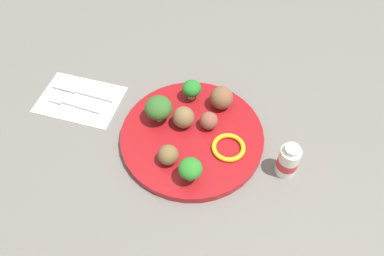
{
  "coord_description": "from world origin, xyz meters",
  "views": [
    {
      "loc": [
        -0.12,
        0.43,
        0.62
      ],
      "look_at": [
        0.0,
        0.0,
        0.04
      ],
      "focal_mm": 36.19,
      "sensor_mm": 36.0,
      "label": 1
    }
  ],
  "objects_px": {
    "meatball_near_rim": "(209,121)",
    "pepper_ring_center": "(228,147)",
    "broccoli_floret_mid_left": "(158,108)",
    "fork": "(72,103)",
    "meatball_far_rim": "(184,117)",
    "broccoli_floret_front_right": "(192,89)",
    "napkin": "(80,99)",
    "meatball_back_left": "(168,155)",
    "knife": "(80,91)",
    "plate": "(192,137)",
    "yogurt_bottle": "(288,161)",
    "broccoli_floret_mid_right": "(190,169)",
    "meatball_mid_left": "(221,98)"
  },
  "relations": [
    {
      "from": "broccoli_floret_mid_right",
      "to": "napkin",
      "type": "distance_m",
      "value": 0.31
    },
    {
      "from": "broccoli_floret_mid_left",
      "to": "fork",
      "type": "xyz_separation_m",
      "value": [
        0.19,
        0.0,
        -0.04
      ]
    },
    {
      "from": "broccoli_floret_mid_right",
      "to": "knife",
      "type": "distance_m",
      "value": 0.33
    },
    {
      "from": "broccoli_floret_mid_left",
      "to": "pepper_ring_center",
      "type": "height_order",
      "value": "broccoli_floret_mid_left"
    },
    {
      "from": "meatball_far_rim",
      "to": "yogurt_bottle",
      "type": "bearing_deg",
      "value": 168.79
    },
    {
      "from": "meatball_mid_left",
      "to": "pepper_ring_center",
      "type": "height_order",
      "value": "meatball_mid_left"
    },
    {
      "from": "broccoli_floret_mid_left",
      "to": "fork",
      "type": "distance_m",
      "value": 0.2
    },
    {
      "from": "pepper_ring_center",
      "to": "broccoli_floret_mid_right",
      "type": "bearing_deg",
      "value": 57.95
    },
    {
      "from": "broccoli_floret_mid_left",
      "to": "yogurt_bottle",
      "type": "height_order",
      "value": "yogurt_bottle"
    },
    {
      "from": "pepper_ring_center",
      "to": "fork",
      "type": "distance_m",
      "value": 0.34
    },
    {
      "from": "napkin",
      "to": "broccoli_floret_front_right",
      "type": "bearing_deg",
      "value": -165.59
    },
    {
      "from": "broccoli_floret_front_right",
      "to": "napkin",
      "type": "bearing_deg",
      "value": 14.41
    },
    {
      "from": "pepper_ring_center",
      "to": "meatball_mid_left",
      "type": "bearing_deg",
      "value": -68.83
    },
    {
      "from": "pepper_ring_center",
      "to": "fork",
      "type": "height_order",
      "value": "pepper_ring_center"
    },
    {
      "from": "broccoli_floret_mid_left",
      "to": "fork",
      "type": "relative_size",
      "value": 0.46
    },
    {
      "from": "knife",
      "to": "yogurt_bottle",
      "type": "xyz_separation_m",
      "value": [
        -0.45,
        0.07,
        0.03
      ]
    },
    {
      "from": "broccoli_floret_mid_right",
      "to": "pepper_ring_center",
      "type": "xyz_separation_m",
      "value": [
        -0.05,
        -0.08,
        -0.03
      ]
    },
    {
      "from": "napkin",
      "to": "knife",
      "type": "bearing_deg",
      "value": -68.61
    },
    {
      "from": "broccoli_floret_mid_right",
      "to": "broccoli_floret_mid_left",
      "type": "relative_size",
      "value": 0.91
    },
    {
      "from": "meatball_back_left",
      "to": "pepper_ring_center",
      "type": "bearing_deg",
      "value": -150.47
    },
    {
      "from": "plate",
      "to": "yogurt_bottle",
      "type": "bearing_deg",
      "value": 173.27
    },
    {
      "from": "meatball_back_left",
      "to": "knife",
      "type": "xyz_separation_m",
      "value": [
        0.24,
        -0.12,
        -0.03
      ]
    },
    {
      "from": "broccoli_floret_mid_right",
      "to": "meatball_near_rim",
      "type": "distance_m",
      "value": 0.12
    },
    {
      "from": "knife",
      "to": "napkin",
      "type": "bearing_deg",
      "value": 111.39
    },
    {
      "from": "broccoli_floret_front_right",
      "to": "napkin",
      "type": "height_order",
      "value": "broccoli_floret_front_right"
    },
    {
      "from": "meatball_back_left",
      "to": "knife",
      "type": "bearing_deg",
      "value": -26.57
    },
    {
      "from": "napkin",
      "to": "broccoli_floret_mid_left",
      "type": "bearing_deg",
      "value": 175.95
    },
    {
      "from": "meatball_back_left",
      "to": "knife",
      "type": "distance_m",
      "value": 0.27
    },
    {
      "from": "broccoli_floret_front_right",
      "to": "pepper_ring_center",
      "type": "distance_m",
      "value": 0.15
    },
    {
      "from": "broccoli_floret_mid_right",
      "to": "yogurt_bottle",
      "type": "relative_size",
      "value": 0.67
    },
    {
      "from": "broccoli_floret_front_right",
      "to": "knife",
      "type": "xyz_separation_m",
      "value": [
        0.24,
        0.04,
        -0.04
      ]
    },
    {
      "from": "plate",
      "to": "pepper_ring_center",
      "type": "relative_size",
      "value": 4.35
    },
    {
      "from": "meatball_near_rim",
      "to": "pepper_ring_center",
      "type": "distance_m",
      "value": 0.07
    },
    {
      "from": "meatball_far_rim",
      "to": "pepper_ring_center",
      "type": "height_order",
      "value": "meatball_far_rim"
    },
    {
      "from": "broccoli_floret_mid_left",
      "to": "meatball_mid_left",
      "type": "height_order",
      "value": "broccoli_floret_mid_left"
    },
    {
      "from": "fork",
      "to": "yogurt_bottle",
      "type": "height_order",
      "value": "yogurt_bottle"
    },
    {
      "from": "broccoli_floret_mid_right",
      "to": "meatball_near_rim",
      "type": "bearing_deg",
      "value": -90.71
    },
    {
      "from": "broccoli_floret_front_right",
      "to": "meatball_far_rim",
      "type": "height_order",
      "value": "same"
    },
    {
      "from": "knife",
      "to": "broccoli_floret_mid_right",
      "type": "bearing_deg",
      "value": 153.37
    },
    {
      "from": "pepper_ring_center",
      "to": "knife",
      "type": "xyz_separation_m",
      "value": [
        0.34,
        -0.06,
        -0.01
      ]
    },
    {
      "from": "broccoli_floret_mid_right",
      "to": "yogurt_bottle",
      "type": "bearing_deg",
      "value": -155.63
    },
    {
      "from": "yogurt_bottle",
      "to": "meatball_far_rim",
      "type": "bearing_deg",
      "value": -11.21
    },
    {
      "from": "broccoli_floret_mid_right",
      "to": "pepper_ring_center",
      "type": "relative_size",
      "value": 0.78
    },
    {
      "from": "meatball_far_rim",
      "to": "pepper_ring_center",
      "type": "bearing_deg",
      "value": 161.47
    },
    {
      "from": "meatball_back_left",
      "to": "napkin",
      "type": "xyz_separation_m",
      "value": [
        0.23,
        -0.1,
        -0.03
      ]
    },
    {
      "from": "meatball_near_rim",
      "to": "yogurt_bottle",
      "type": "relative_size",
      "value": 0.47
    },
    {
      "from": "meatball_back_left",
      "to": "napkin",
      "type": "bearing_deg",
      "value": -23.61
    },
    {
      "from": "broccoli_floret_mid_right",
      "to": "yogurt_bottle",
      "type": "xyz_separation_m",
      "value": [
        -0.16,
        -0.07,
        -0.01
      ]
    },
    {
      "from": "yogurt_bottle",
      "to": "broccoli_floret_mid_left",
      "type": "bearing_deg",
      "value": -8.94
    },
    {
      "from": "broccoli_floret_mid_left",
      "to": "meatball_far_rim",
      "type": "xyz_separation_m",
      "value": [
        -0.05,
        -0.0,
        -0.01
      ]
    }
  ]
}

